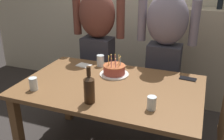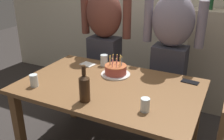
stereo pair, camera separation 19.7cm
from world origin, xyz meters
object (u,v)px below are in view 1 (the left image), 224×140
wine_bottle (89,88)px  person_woman_cardigan (165,49)px  birthday_cake (114,70)px  person_man_bearded (98,42)px  water_glass_far (33,84)px  napkin_stack (84,65)px  water_glass_near (100,61)px  cell_phone (188,79)px  water_glass_side (152,103)px

wine_bottle → person_woman_cardigan: (0.36, 1.05, 0.02)m
birthday_cake → person_man_bearded: person_man_bearded is taller
water_glass_far → napkin_stack: 0.63m
water_glass_near → cell_phone: 0.85m
water_glass_near → birthday_cake: bearing=-38.2°
napkin_stack → person_man_bearded: person_man_bearded is taller
wine_bottle → water_glass_near: bearing=106.9°
cell_phone → person_woman_cardigan: bearing=132.4°
water_glass_far → person_man_bearded: 1.04m
cell_phone → wine_bottle: bearing=-127.3°
water_glass_far → person_woman_cardigan: person_woman_cardigan is taller
cell_phone → napkin_stack: size_ratio=1.04×
birthday_cake → cell_phone: birthday_cake is taller
water_glass_side → person_man_bearded: 1.30m
napkin_stack → person_man_bearded: 0.44m
cell_phone → napkin_stack: (-1.00, -0.04, 0.00)m
water_glass_far → wine_bottle: (0.51, -0.02, 0.06)m
birthday_cake → water_glass_far: size_ratio=2.58×
wine_bottle → cell_phone: wine_bottle is taller
wine_bottle → cell_phone: size_ratio=1.95×
water_glass_far → wine_bottle: bearing=-2.4°
cell_phone → person_woman_cardigan: (-0.28, 0.38, 0.13)m
wine_bottle → cell_phone: bearing=46.6°
water_glass_near → person_woman_cardigan: bearing=32.3°
napkin_stack → person_man_bearded: size_ratio=0.08×
napkin_stack → person_woman_cardigan: person_woman_cardigan is taller
water_glass_far → person_man_bearded: bearing=84.1°
water_glass_far → cell_phone: (1.14, 0.65, -0.05)m
napkin_stack → person_man_bearded: bearing=94.3°
birthday_cake → wine_bottle: 0.54m
water_glass_near → person_man_bearded: 0.41m
cell_phone → napkin_stack: 1.00m
water_glass_far → cell_phone: 1.31m
birthday_cake → person_woman_cardigan: bearing=55.2°
cell_phone → birthday_cake: bearing=-161.5°
napkin_stack → person_woman_cardigan: (0.72, 0.42, 0.13)m
wine_bottle → person_woman_cardigan: bearing=71.3°
water_glass_far → cell_phone: size_ratio=0.72×
water_glass_near → wine_bottle: 0.73m
birthday_cake → cell_phone: bearing=12.4°
water_glass_far → wine_bottle: size_ratio=0.37×
water_glass_far → napkin_stack: (0.14, 0.61, -0.05)m
wine_bottle → person_man_bearded: bearing=110.8°
birthday_cake → wine_bottle: wine_bottle is taller
water_glass_far → water_glass_side: size_ratio=1.05×
wine_bottle → water_glass_far: bearing=177.6°
cell_phone → person_woman_cardigan: size_ratio=0.09×
water_glass_far → person_man_bearded: (0.11, 1.03, 0.08)m
water_glass_near → cell_phone: size_ratio=0.77×
water_glass_side → person_woman_cardigan: 1.00m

